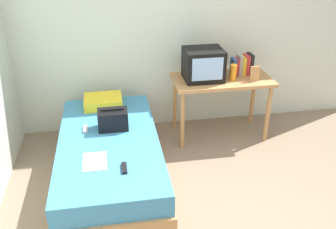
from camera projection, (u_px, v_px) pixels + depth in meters
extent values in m
plane|color=#84705B|center=(216.00, 223.00, 3.30)|extent=(8.00, 8.00, 0.00)
cube|color=silver|center=(176.00, 24.00, 4.46)|extent=(5.20, 0.10, 2.60)
cube|color=#B27F4C|center=(111.00, 168.00, 3.79)|extent=(1.00, 2.00, 0.30)
cube|color=teal|center=(109.00, 147.00, 3.68)|extent=(0.97, 1.94, 0.21)
cube|color=#B27F4C|center=(222.00, 80.00, 4.37)|extent=(1.16, 0.60, 0.04)
cylinder|color=#B27F4C|center=(182.00, 121.00, 4.26)|extent=(0.05, 0.05, 0.72)
cylinder|color=#B27F4C|center=(268.00, 114.00, 4.41)|extent=(0.05, 0.05, 0.72)
cylinder|color=#B27F4C|center=(175.00, 103.00, 4.68)|extent=(0.05, 0.05, 0.72)
cylinder|color=#B27F4C|center=(253.00, 98.00, 4.84)|extent=(0.05, 0.05, 0.72)
cube|color=black|center=(203.00, 64.00, 4.26)|extent=(0.44, 0.38, 0.36)
cube|color=#8CB2E0|center=(208.00, 69.00, 4.08)|extent=(0.35, 0.01, 0.26)
cylinder|color=orange|center=(233.00, 72.00, 4.27)|extent=(0.08, 0.08, 0.19)
cube|color=#2D5699|center=(233.00, 67.00, 4.42)|extent=(0.04, 0.13, 0.20)
cube|color=#B72D33|center=(236.00, 67.00, 4.43)|extent=(0.03, 0.14, 0.20)
cube|color=gray|center=(239.00, 65.00, 4.42)|extent=(0.04, 0.14, 0.24)
cube|color=gold|center=(243.00, 66.00, 4.43)|extent=(0.04, 0.14, 0.22)
cube|color=#B72D33|center=(246.00, 65.00, 4.44)|extent=(0.04, 0.16, 0.24)
cube|color=black|center=(250.00, 64.00, 4.44)|extent=(0.04, 0.16, 0.25)
cube|color=#B27F4C|center=(255.00, 74.00, 4.25)|extent=(0.11, 0.02, 0.18)
cube|color=yellow|center=(103.00, 101.00, 4.27)|extent=(0.43, 0.35, 0.11)
cube|color=black|center=(113.00, 120.00, 3.77)|extent=(0.30, 0.20, 0.20)
cylinder|color=black|center=(112.00, 109.00, 3.72)|extent=(0.24, 0.02, 0.02)
cube|color=white|center=(95.00, 161.00, 3.27)|extent=(0.21, 0.29, 0.01)
cube|color=black|center=(124.00, 168.00, 3.17)|extent=(0.04, 0.16, 0.02)
cube|color=#B7B7BC|center=(85.00, 129.00, 3.78)|extent=(0.04, 0.14, 0.02)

